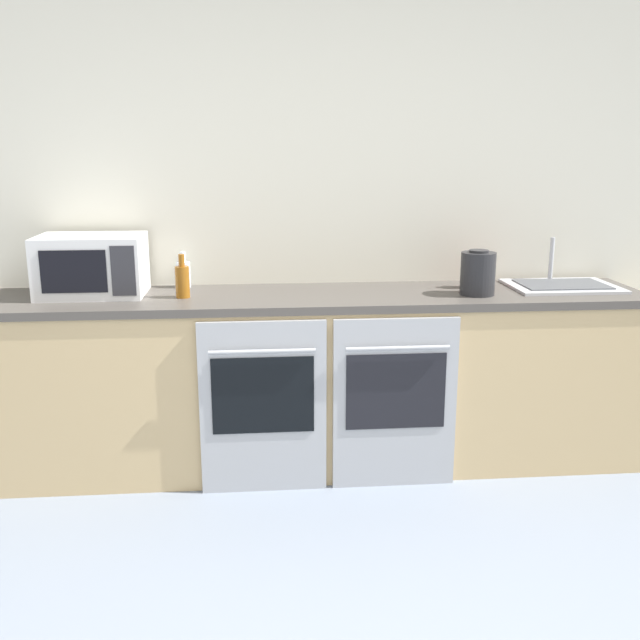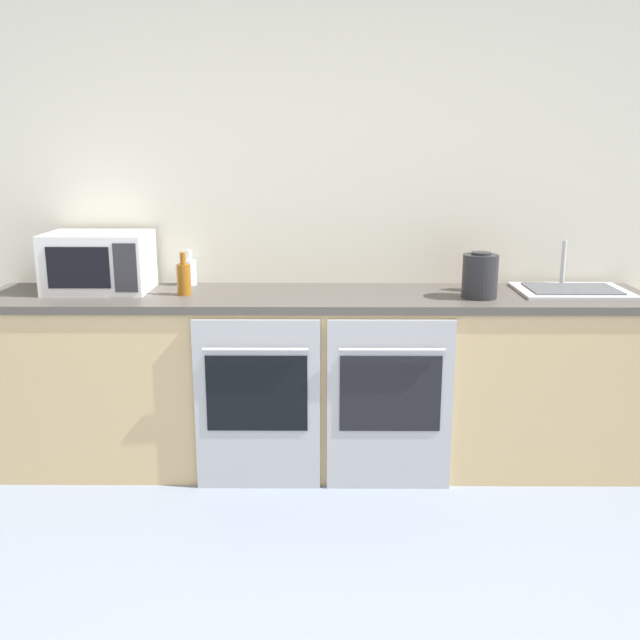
{
  "view_description": "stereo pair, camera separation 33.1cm",
  "coord_description": "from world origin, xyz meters",
  "px_view_note": "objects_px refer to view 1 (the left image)",
  "views": [
    {
      "loc": [
        -0.29,
        -1.3,
        1.63
      ],
      "look_at": [
        0.02,
        2.2,
        0.77
      ],
      "focal_mm": 40.0,
      "sensor_mm": 36.0,
      "label": 1
    },
    {
      "loc": [
        0.04,
        -1.32,
        1.63
      ],
      "look_at": [
        0.02,
        2.2,
        0.77
      ],
      "focal_mm": 40.0,
      "sensor_mm": 36.0,
      "label": 2
    }
  ],
  "objects_px": {
    "bottle_amber": "(182,281)",
    "sink": "(562,285)",
    "bottle_red": "(473,273)",
    "kettle": "(478,273)",
    "microwave": "(92,265)",
    "oven_right": "(395,402)",
    "oven_left": "(263,406)",
    "bottle_clear": "(183,273)"
  },
  "relations": [
    {
      "from": "microwave",
      "to": "bottle_amber",
      "type": "xyz_separation_m",
      "value": [
        0.45,
        -0.1,
        -0.07
      ]
    },
    {
      "from": "oven_right",
      "to": "sink",
      "type": "height_order",
      "value": "sink"
    },
    {
      "from": "oven_right",
      "to": "kettle",
      "type": "xyz_separation_m",
      "value": [
        0.45,
        0.22,
        0.58
      ]
    },
    {
      "from": "oven_left",
      "to": "microwave",
      "type": "relative_size",
      "value": 1.67
    },
    {
      "from": "microwave",
      "to": "bottle_amber",
      "type": "bearing_deg",
      "value": -12.69
    },
    {
      "from": "bottle_clear",
      "to": "bottle_red",
      "type": "bearing_deg",
      "value": -5.54
    },
    {
      "from": "bottle_clear",
      "to": "sink",
      "type": "relative_size",
      "value": 0.34
    },
    {
      "from": "bottle_red",
      "to": "kettle",
      "type": "height_order",
      "value": "kettle"
    },
    {
      "from": "oven_left",
      "to": "bottle_amber",
      "type": "bearing_deg",
      "value": 143.64
    },
    {
      "from": "microwave",
      "to": "bottle_red",
      "type": "xyz_separation_m",
      "value": [
        1.94,
        0.02,
        -0.07
      ]
    },
    {
      "from": "oven_left",
      "to": "bottle_red",
      "type": "height_order",
      "value": "bottle_red"
    },
    {
      "from": "bottle_amber",
      "to": "sink",
      "type": "xyz_separation_m",
      "value": [
        1.96,
        0.08,
        -0.07
      ]
    },
    {
      "from": "oven_right",
      "to": "sink",
      "type": "relative_size",
      "value": 1.54
    },
    {
      "from": "oven_right",
      "to": "bottle_amber",
      "type": "height_order",
      "value": "bottle_amber"
    },
    {
      "from": "microwave",
      "to": "bottle_clear",
      "type": "bearing_deg",
      "value": 20.73
    },
    {
      "from": "bottle_red",
      "to": "bottle_amber",
      "type": "distance_m",
      "value": 1.49
    },
    {
      "from": "bottle_amber",
      "to": "sink",
      "type": "relative_size",
      "value": 0.39
    },
    {
      "from": "oven_left",
      "to": "oven_right",
      "type": "relative_size",
      "value": 1.0
    },
    {
      "from": "bottle_clear",
      "to": "sink",
      "type": "bearing_deg",
      "value": -5.17
    },
    {
      "from": "bottle_clear",
      "to": "sink",
      "type": "xyz_separation_m",
      "value": [
        1.98,
        -0.18,
        -0.06
      ]
    },
    {
      "from": "oven_right",
      "to": "bottle_red",
      "type": "bearing_deg",
      "value": 39.77
    },
    {
      "from": "microwave",
      "to": "bottle_red",
      "type": "height_order",
      "value": "microwave"
    },
    {
      "from": "kettle",
      "to": "bottle_clear",
      "type": "bearing_deg",
      "value": 167.78
    },
    {
      "from": "oven_right",
      "to": "sink",
      "type": "distance_m",
      "value": 1.13
    },
    {
      "from": "bottle_red",
      "to": "kettle",
      "type": "bearing_deg",
      "value": -100.14
    },
    {
      "from": "bottle_clear",
      "to": "kettle",
      "type": "bearing_deg",
      "value": -12.22
    },
    {
      "from": "kettle",
      "to": "bottle_amber",
      "type": "bearing_deg",
      "value": 177.76
    },
    {
      "from": "oven_left",
      "to": "kettle",
      "type": "relative_size",
      "value": 3.77
    },
    {
      "from": "microwave",
      "to": "bottle_red",
      "type": "distance_m",
      "value": 1.94
    },
    {
      "from": "microwave",
      "to": "kettle",
      "type": "bearing_deg",
      "value": -4.74
    },
    {
      "from": "oven_right",
      "to": "microwave",
      "type": "height_order",
      "value": "microwave"
    },
    {
      "from": "oven_left",
      "to": "oven_right",
      "type": "bearing_deg",
      "value": 0.0
    },
    {
      "from": "microwave",
      "to": "bottle_clear",
      "type": "xyz_separation_m",
      "value": [
        0.43,
        0.16,
        -0.08
      ]
    },
    {
      "from": "oven_left",
      "to": "sink",
      "type": "relative_size",
      "value": 1.54
    },
    {
      "from": "bottle_amber",
      "to": "sink",
      "type": "bearing_deg",
      "value": 2.46
    },
    {
      "from": "bottle_red",
      "to": "sink",
      "type": "distance_m",
      "value": 0.48
    },
    {
      "from": "oven_left",
      "to": "bottle_clear",
      "type": "distance_m",
      "value": 0.87
    },
    {
      "from": "bottle_red",
      "to": "bottle_amber",
      "type": "height_order",
      "value": "bottle_amber"
    },
    {
      "from": "oven_right",
      "to": "bottle_red",
      "type": "distance_m",
      "value": 0.83
    },
    {
      "from": "kettle",
      "to": "oven_right",
      "type": "bearing_deg",
      "value": -153.42
    },
    {
      "from": "oven_left",
      "to": "bottle_red",
      "type": "distance_m",
      "value": 1.3
    },
    {
      "from": "microwave",
      "to": "sink",
      "type": "xyz_separation_m",
      "value": [
        2.41,
        -0.02,
        -0.14
      ]
    }
  ]
}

